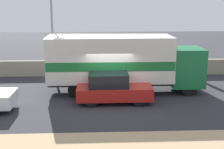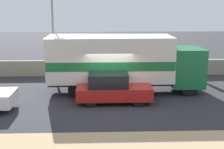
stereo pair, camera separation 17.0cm
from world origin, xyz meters
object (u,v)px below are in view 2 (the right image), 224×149
(box_truck, at_px, (120,61))
(car_hatchback, at_px, (112,88))
(pedestrian, at_px, (202,68))
(street_lamp, at_px, (53,27))

(box_truck, xyz_separation_m, car_hatchback, (-0.53, -1.81, -1.08))
(box_truck, bearing_deg, pedestrian, 23.40)
(street_lamp, height_order, box_truck, street_lamp)
(box_truck, distance_m, car_hatchback, 2.17)
(street_lamp, xyz_separation_m, car_hatchback, (3.78, -5.37, -2.76))
(car_hatchback, distance_m, pedestrian, 7.45)
(pedestrian, bearing_deg, street_lamp, 173.43)
(box_truck, height_order, pedestrian, box_truck)
(box_truck, relative_size, pedestrian, 5.11)
(street_lamp, bearing_deg, box_truck, -39.54)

